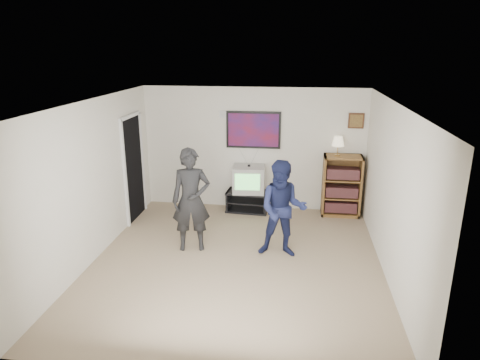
% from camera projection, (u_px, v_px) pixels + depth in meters
% --- Properties ---
extents(room_shell, '(4.51, 5.00, 2.51)m').
position_uv_depth(room_shell, '(239.00, 180.00, 6.70)').
color(room_shell, '#76644B').
rests_on(room_shell, ground).
extents(media_stand, '(0.88, 0.53, 0.42)m').
position_uv_depth(media_stand, '(247.00, 201.00, 8.80)').
color(media_stand, black).
rests_on(media_stand, room_shell).
extents(crt_television, '(0.66, 0.57, 0.53)m').
position_uv_depth(crt_television, '(249.00, 179.00, 8.65)').
color(crt_television, '#A6A7A1').
rests_on(crt_television, media_stand).
extents(bookshelf, '(0.75, 0.43, 1.23)m').
position_uv_depth(bookshelf, '(341.00, 186.00, 8.49)').
color(bookshelf, brown).
rests_on(bookshelf, room_shell).
extents(table_lamp, '(0.24, 0.24, 0.38)m').
position_uv_depth(table_lamp, '(338.00, 146.00, 8.26)').
color(table_lamp, beige).
rests_on(table_lamp, bookshelf).
extents(person_tall, '(0.70, 0.54, 1.72)m').
position_uv_depth(person_tall, '(191.00, 200.00, 6.97)').
color(person_tall, black).
rests_on(person_tall, room_shell).
extents(person_short, '(0.78, 0.60, 1.59)m').
position_uv_depth(person_short, '(283.00, 209.00, 6.76)').
color(person_short, '#191F46').
rests_on(person_short, room_shell).
extents(controller_left, '(0.08, 0.13, 0.04)m').
position_uv_depth(controller_left, '(191.00, 172.00, 7.01)').
color(controller_left, white).
rests_on(controller_left, person_tall).
extents(controller_right, '(0.06, 0.13, 0.04)m').
position_uv_depth(controller_right, '(281.00, 187.00, 6.88)').
color(controller_right, white).
rests_on(controller_right, person_short).
extents(poster, '(1.10, 0.03, 0.75)m').
position_uv_depth(poster, '(253.00, 130.00, 8.59)').
color(poster, black).
rests_on(poster, room_shell).
extents(air_vent, '(0.28, 0.02, 0.14)m').
position_uv_depth(air_vent, '(226.00, 114.00, 8.58)').
color(air_vent, white).
rests_on(air_vent, room_shell).
extents(small_picture, '(0.30, 0.03, 0.30)m').
position_uv_depth(small_picture, '(356.00, 121.00, 8.27)').
color(small_picture, '#31230F').
rests_on(small_picture, room_shell).
extents(doorway, '(0.03, 0.85, 2.00)m').
position_uv_depth(doorway, '(133.00, 169.00, 8.24)').
color(doorway, black).
rests_on(doorway, room_shell).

